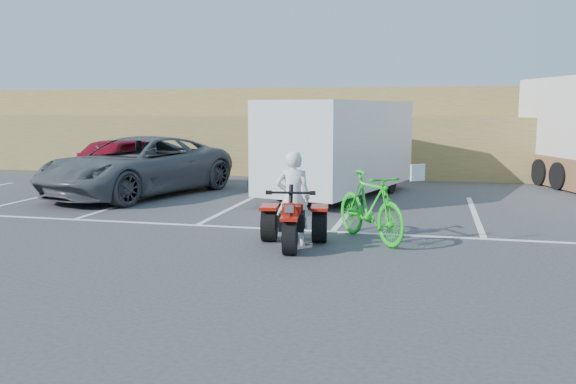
% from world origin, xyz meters
% --- Properties ---
extents(ground, '(100.00, 100.00, 0.00)m').
position_xyz_m(ground, '(0.00, 0.00, 0.00)').
color(ground, '#38383A').
rests_on(ground, ground).
extents(parking_stripes, '(28.00, 5.16, 0.01)m').
position_xyz_m(parking_stripes, '(0.87, 4.07, 0.00)').
color(parking_stripes, white).
rests_on(parking_stripes, ground).
extents(grass_embankment, '(40.00, 8.50, 3.10)m').
position_xyz_m(grass_embankment, '(0.00, 15.48, 1.42)').
color(grass_embankment, olive).
rests_on(grass_embankment, ground).
extents(red_trike_atv, '(1.37, 1.70, 1.00)m').
position_xyz_m(red_trike_atv, '(-0.45, 1.01, 0.00)').
color(red_trike_atv, '#9F1409').
rests_on(red_trike_atv, ground).
extents(rider, '(0.63, 0.46, 1.59)m').
position_xyz_m(rider, '(-0.47, 1.16, 0.80)').
color(rider, white).
rests_on(rider, ground).
extents(green_dirt_bike, '(1.69, 1.92, 1.20)m').
position_xyz_m(green_dirt_bike, '(0.75, 1.80, 0.60)').
color(green_dirt_bike, '#14BF19').
rests_on(green_dirt_bike, ground).
extents(grey_pickup, '(4.06, 6.06, 1.55)m').
position_xyz_m(grey_pickup, '(-5.78, 5.96, 0.77)').
color(grey_pickup, '#474B4F').
rests_on(grey_pickup, ground).
extents(red_car, '(2.37, 4.47, 1.45)m').
position_xyz_m(red_car, '(-7.51, 7.72, 0.72)').
color(red_car, maroon).
rests_on(red_car, ground).
extents(cargo_trailer, '(3.48, 5.66, 2.47)m').
position_xyz_m(cargo_trailer, '(-0.57, 6.86, 1.33)').
color(cargo_trailer, silver).
rests_on(cargo_trailer, ground).
extents(quad_atv_blue, '(1.39, 1.77, 1.08)m').
position_xyz_m(quad_atv_blue, '(-2.38, 7.78, 0.00)').
color(quad_atv_blue, navy).
rests_on(quad_atv_blue, ground).
extents(quad_atv_green, '(1.38, 1.59, 0.87)m').
position_xyz_m(quad_atv_green, '(-1.42, 6.57, 0.00)').
color(quad_atv_green, '#145922').
rests_on(quad_atv_green, ground).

